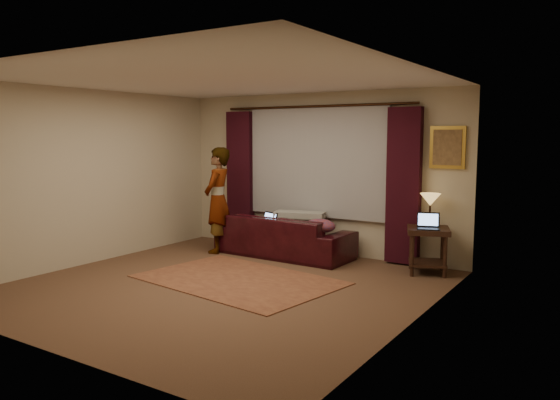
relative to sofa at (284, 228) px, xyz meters
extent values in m
cube|color=brown|center=(0.30, -1.94, -0.45)|extent=(5.00, 5.00, 0.01)
cube|color=silver|center=(0.30, -1.94, 2.15)|extent=(5.00, 5.00, 0.02)
cube|color=#C1B49A|center=(0.30, 0.56, 0.85)|extent=(5.00, 0.02, 2.60)
cube|color=#C1B49A|center=(0.30, -4.44, 0.85)|extent=(5.00, 0.02, 2.60)
cube|color=#C1B49A|center=(-2.20, -1.94, 0.85)|extent=(0.02, 5.00, 2.60)
cube|color=#C1B49A|center=(2.80, -1.94, 0.85)|extent=(0.02, 5.00, 2.60)
cube|color=#9B9AA2|center=(0.30, 0.50, 1.05)|extent=(2.50, 0.05, 1.80)
cube|color=black|center=(-1.20, 0.45, 0.73)|extent=(0.50, 0.14, 2.30)
cube|color=black|center=(1.80, 0.45, 0.73)|extent=(0.50, 0.14, 2.30)
cylinder|color=black|center=(0.30, 0.45, 1.93)|extent=(0.04, 0.04, 3.40)
cube|color=gold|center=(2.40, 0.53, 1.30)|extent=(0.50, 0.04, 0.60)
imported|color=black|center=(0.00, 0.00, 0.00)|extent=(2.24, 1.02, 0.90)
cube|color=#999893|center=(0.17, 0.19, 0.45)|extent=(0.85, 0.52, 0.09)
ellipsoid|color=brown|center=(0.70, -0.09, 0.10)|extent=(0.54, 0.45, 0.21)
cube|color=brown|center=(0.29, -1.59, -0.44)|extent=(2.79, 2.06, 0.01)
cube|color=black|center=(2.29, 0.13, -0.12)|extent=(0.72, 0.72, 0.65)
imported|color=#999893|center=(-1.07, -0.35, 0.42)|extent=(0.63, 0.63, 1.73)
camera|label=1|loc=(4.59, -7.25, 1.47)|focal=35.00mm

